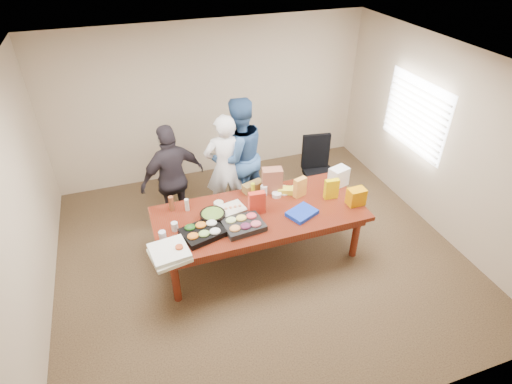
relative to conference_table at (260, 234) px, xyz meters
name	(u,v)px	position (x,y,z in m)	size (l,w,h in m)	color
floor	(259,254)	(0.00, 0.00, -0.39)	(5.50, 5.00, 0.02)	#47301E
ceiling	(261,65)	(0.00, 0.00, 2.33)	(5.50, 5.00, 0.02)	white
wall_back	(211,101)	(0.00, 2.50, 0.98)	(5.50, 0.04, 2.70)	beige
wall_front	(367,334)	(0.00, -2.50, 0.98)	(5.50, 0.04, 2.70)	beige
wall_left	(18,218)	(-2.75, 0.00, 0.98)	(0.04, 5.00, 2.70)	beige
wall_right	(441,141)	(2.75, 0.00, 0.98)	(0.04, 5.00, 2.70)	beige
window_panel	(415,115)	(2.72, 0.60, 1.12)	(0.03, 1.40, 1.10)	white
window_blinds	(413,115)	(2.68, 0.60, 1.12)	(0.04, 1.36, 1.00)	beige
conference_table	(260,234)	(0.00, 0.00, 0.00)	(2.80, 1.20, 0.75)	#4C1C0F
office_chair	(320,173)	(1.38, 0.93, 0.17)	(0.55, 0.55, 1.08)	black
person_center	(225,168)	(-0.17, 1.06, 0.49)	(0.63, 0.41, 1.73)	white
person_right	(238,156)	(0.08, 1.21, 0.57)	(0.91, 0.71, 1.88)	#345A91
person_left	(173,179)	(-0.97, 1.05, 0.47)	(0.99, 0.41, 1.69)	#252025
veggie_tray	(203,232)	(-0.82, -0.21, 0.41)	(0.50, 0.39, 0.08)	black
fruit_tray	(243,225)	(-0.30, -0.24, 0.41)	(0.49, 0.39, 0.08)	black
sheet_cake	(231,210)	(-0.37, 0.13, 0.41)	(0.37, 0.28, 0.06)	beige
salad_bowl	(213,217)	(-0.63, 0.04, 0.43)	(0.33, 0.33, 0.11)	black
chip_bag_blue	(302,213)	(0.51, -0.24, 0.40)	(0.37, 0.28, 0.06)	#1133B7
chip_bag_red	(257,203)	(-0.04, 0.00, 0.53)	(0.22, 0.09, 0.32)	red
chip_bag_yellow	(331,189)	(1.05, -0.01, 0.52)	(0.19, 0.08, 0.29)	yellow
chip_bag_orange	(300,187)	(0.66, 0.18, 0.52)	(0.18, 0.08, 0.28)	gold
mayo_jar	(264,190)	(0.19, 0.37, 0.45)	(0.09, 0.09, 0.15)	white
mustard_bottle	(253,189)	(0.05, 0.44, 0.46)	(0.06, 0.06, 0.17)	#D5E519
dressing_bottle	(171,204)	(-1.09, 0.42, 0.48)	(0.07, 0.07, 0.21)	brown
ranch_bottle	(187,205)	(-0.90, 0.36, 0.46)	(0.06, 0.06, 0.17)	silver
banana_bunch	(286,190)	(0.51, 0.31, 0.41)	(0.23, 0.14, 0.08)	yellow
bread_loaf	(253,187)	(0.08, 0.52, 0.44)	(0.31, 0.13, 0.12)	olive
kraft_bag	(272,180)	(0.33, 0.41, 0.56)	(0.28, 0.16, 0.37)	#92543C
red_cup	(180,250)	(-1.15, -0.46, 0.44)	(0.09, 0.09, 0.12)	#A93E19
clear_cup_a	(163,236)	(-1.30, -0.14, 0.44)	(0.09, 0.09, 0.12)	silver
clear_cup_b	(175,226)	(-1.13, -0.01, 0.43)	(0.08, 0.08, 0.12)	silver
pizza_box_lower	(170,255)	(-1.27, -0.47, 0.40)	(0.42, 0.42, 0.05)	silver
pizza_box_upper	(169,251)	(-1.27, -0.45, 0.45)	(0.42, 0.42, 0.05)	white
plate_a	(297,190)	(0.68, 0.32, 0.38)	(0.24, 0.24, 0.01)	silver
plate_b	(283,190)	(0.49, 0.36, 0.38)	(0.26, 0.26, 0.02)	white
dip_bowl_a	(277,195)	(0.35, 0.27, 0.40)	(0.13, 0.13, 0.05)	silver
dip_bowl_b	(219,204)	(-0.48, 0.32, 0.40)	(0.13, 0.13, 0.05)	beige
grocery_bag_white	(339,177)	(1.30, 0.25, 0.51)	(0.26, 0.19, 0.28)	white
grocery_bag_yellow	(356,197)	(1.30, -0.25, 0.49)	(0.24, 0.16, 0.24)	orange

